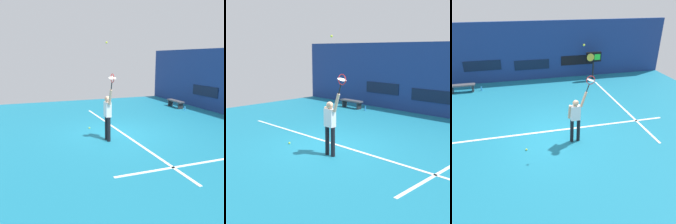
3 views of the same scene
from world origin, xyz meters
TOP-DOWN VIEW (x-y plane):
  - ground_plane at (0.00, 0.00)m, footprint 18.00×18.00m
  - back_wall at (0.00, 7.06)m, footprint 18.00×0.20m
  - sponsor_banner_center at (0.00, 6.94)m, footprint 2.20×0.03m
  - sponsor_banner_portside at (-3.00, 6.94)m, footprint 2.20×0.03m
  - court_baseline at (0.00, 0.31)m, footprint 10.00×0.10m
  - tennis_player at (0.74, -0.57)m, footprint 0.66×0.31m
  - tennis_racket at (1.23, -0.58)m, footprint 0.39×0.27m
  - tennis_ball at (0.92, -0.67)m, footprint 0.07×0.07m
  - court_bench at (-4.12, 5.67)m, footprint 1.40×0.36m
  - water_bottle at (-3.11, 5.67)m, footprint 0.07×0.07m
  - spare_ball at (-1.12, -0.77)m, footprint 0.07×0.07m

SIDE VIEW (x-z plane):
  - ground_plane at x=0.00m, z-range 0.00..0.00m
  - court_baseline at x=0.00m, z-range 0.00..0.01m
  - spare_ball at x=-1.12m, z-range 0.00..0.07m
  - water_bottle at x=-3.11m, z-range 0.00..0.24m
  - court_bench at x=-4.12m, z-range 0.11..0.56m
  - sponsor_banner_center at x=0.00m, z-range 0.68..1.28m
  - tennis_player at x=0.74m, z-range 0.02..2.00m
  - sponsor_banner_portside at x=-3.00m, z-range 0.80..1.40m
  - back_wall at x=0.00m, z-range 0.00..3.59m
  - tennis_racket at x=1.23m, z-range 2.04..2.67m
  - tennis_ball at x=0.92m, z-range 3.55..3.62m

